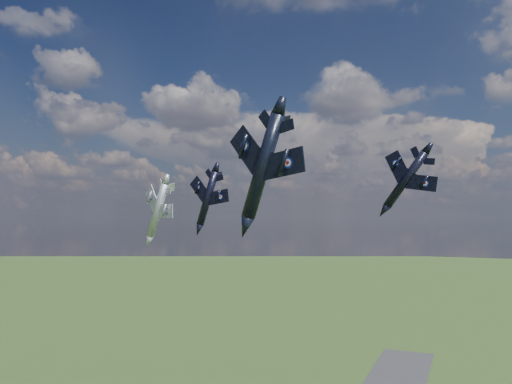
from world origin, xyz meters
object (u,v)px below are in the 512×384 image
at_px(jet_left_silver, 158,210).
at_px(jet_lead_navy, 208,198).
at_px(jet_high_navy, 406,180).
at_px(jet_right_navy, 263,166).

bearing_deg(jet_left_silver, jet_lead_navy, -0.39).
height_order(jet_lead_navy, jet_left_silver, jet_lead_navy).
xyz_separation_m(jet_high_navy, jet_left_silver, (-43.99, -10.35, -5.17)).
relative_size(jet_high_navy, jet_left_silver, 1.02).
bearing_deg(jet_right_navy, jet_left_silver, 151.52).
distance_m(jet_right_navy, jet_left_silver, 53.86).
height_order(jet_high_navy, jet_left_silver, jet_high_navy).
xyz_separation_m(jet_right_navy, jet_high_navy, (6.61, 49.00, 2.05)).
xyz_separation_m(jet_lead_navy, jet_left_silver, (-14.22, 6.42, -1.82)).
bearing_deg(jet_lead_navy, jet_right_navy, -43.10).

